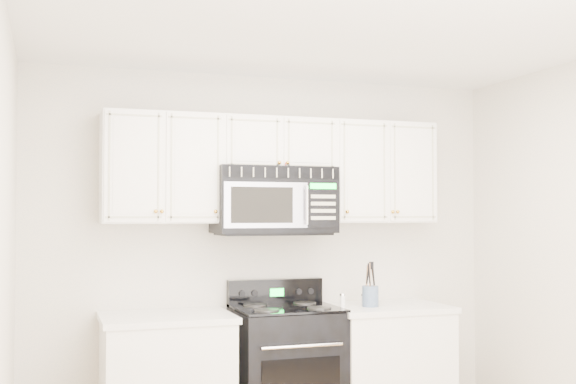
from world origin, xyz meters
name	(u,v)px	position (x,y,z in m)	size (l,w,h in m)	color
room	(369,269)	(0.00, 0.00, 1.30)	(3.51, 3.51, 2.61)	olive
base_cabinet_right	(386,373)	(0.80, 1.44, 0.43)	(0.86, 0.65, 0.92)	white
range	(286,372)	(0.04, 1.45, 0.48)	(0.71, 0.65, 1.11)	black
upper_cabinets	(275,165)	(0.00, 1.58, 1.93)	(2.44, 0.37, 0.75)	white
microwave	(273,200)	(-0.03, 1.53, 1.68)	(0.84, 0.47, 0.47)	black
utensil_crock	(370,295)	(0.65, 1.39, 1.00)	(0.12, 0.12, 0.31)	#3C4A70
shaker_salt	(343,300)	(0.45, 1.42, 0.97)	(0.04, 0.04, 0.10)	silver
shaker_pepper	(364,300)	(0.62, 1.42, 0.96)	(0.04, 0.04, 0.09)	silver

